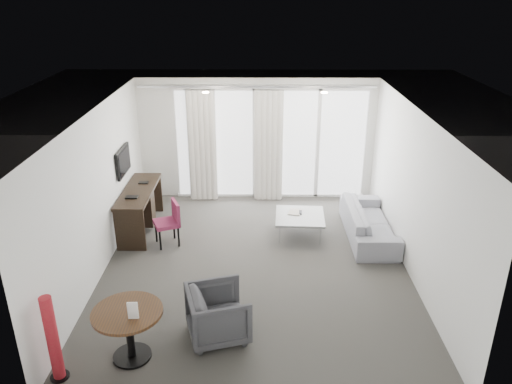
{
  "coord_description": "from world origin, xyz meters",
  "views": [
    {
      "loc": [
        0.06,
        -7.2,
        4.4
      ],
      "look_at": [
        0.0,
        0.6,
        1.1
      ],
      "focal_mm": 35.0,
      "sensor_mm": 36.0,
      "label": 1
    }
  ],
  "objects_px": {
    "desk": "(140,210)",
    "tub_armchair": "(218,314)",
    "desk_chair": "(166,224)",
    "sofa": "(369,222)",
    "rattan_chair_b": "(340,157)",
    "coffee_table": "(300,225)",
    "rattan_chair_a": "(297,157)",
    "red_lamp": "(53,339)",
    "round_table": "(130,334)"
  },
  "relations": [
    {
      "from": "desk",
      "to": "coffee_table",
      "type": "relative_size",
      "value": 1.97
    },
    {
      "from": "desk",
      "to": "tub_armchair",
      "type": "distance_m",
      "value": 3.56
    },
    {
      "from": "desk",
      "to": "red_lamp",
      "type": "xyz_separation_m",
      "value": [
        -0.14,
        -3.9,
        0.16
      ]
    },
    {
      "from": "desk",
      "to": "coffee_table",
      "type": "xyz_separation_m",
      "value": [
        3.01,
        -0.2,
        -0.21
      ]
    },
    {
      "from": "desk",
      "to": "tub_armchair",
      "type": "relative_size",
      "value": 2.24
    },
    {
      "from": "desk_chair",
      "to": "round_table",
      "type": "xyz_separation_m",
      "value": [
        0.05,
        -2.96,
        -0.06
      ]
    },
    {
      "from": "sofa",
      "to": "tub_armchair",
      "type": "bearing_deg",
      "value": 138.14
    },
    {
      "from": "desk_chair",
      "to": "round_table",
      "type": "distance_m",
      "value": 2.96
    },
    {
      "from": "red_lamp",
      "to": "sofa",
      "type": "xyz_separation_m",
      "value": [
        4.43,
        3.65,
        -0.28
      ]
    },
    {
      "from": "coffee_table",
      "to": "rattan_chair_b",
      "type": "height_order",
      "value": "rattan_chair_b"
    },
    {
      "from": "sofa",
      "to": "desk_chair",
      "type": "bearing_deg",
      "value": 95.1
    },
    {
      "from": "desk_chair",
      "to": "coffee_table",
      "type": "distance_m",
      "value": 2.45
    },
    {
      "from": "round_table",
      "to": "rattan_chair_b",
      "type": "xyz_separation_m",
      "value": [
        3.6,
        6.64,
        0.07
      ]
    },
    {
      "from": "desk_chair",
      "to": "round_table",
      "type": "relative_size",
      "value": 0.93
    },
    {
      "from": "round_table",
      "to": "tub_armchair",
      "type": "xyz_separation_m",
      "value": [
        1.07,
        0.42,
        0.01
      ]
    },
    {
      "from": "desk",
      "to": "sofa",
      "type": "distance_m",
      "value": 4.3
    },
    {
      "from": "desk_chair",
      "to": "tub_armchair",
      "type": "height_order",
      "value": "desk_chair"
    },
    {
      "from": "tub_armchair",
      "to": "sofa",
      "type": "bearing_deg",
      "value": -57.87
    },
    {
      "from": "tub_armchair",
      "to": "coffee_table",
      "type": "xyz_separation_m",
      "value": [
        1.29,
        2.92,
        -0.15
      ]
    },
    {
      "from": "red_lamp",
      "to": "coffee_table",
      "type": "height_order",
      "value": "red_lamp"
    },
    {
      "from": "desk",
      "to": "rattan_chair_a",
      "type": "distance_m",
      "value": 4.41
    },
    {
      "from": "tub_armchair",
      "to": "sofa",
      "type": "relative_size",
      "value": 0.39
    },
    {
      "from": "sofa",
      "to": "rattan_chair_b",
      "type": "height_order",
      "value": "rattan_chair_b"
    },
    {
      "from": "desk",
      "to": "coffee_table",
      "type": "bearing_deg",
      "value": -3.88
    },
    {
      "from": "sofa",
      "to": "rattan_chair_a",
      "type": "relative_size",
      "value": 2.34
    },
    {
      "from": "rattan_chair_b",
      "to": "sofa",
      "type": "bearing_deg",
      "value": -72.81
    },
    {
      "from": "round_table",
      "to": "rattan_chair_a",
      "type": "distance_m",
      "value": 7.06
    },
    {
      "from": "rattan_chair_a",
      "to": "coffee_table",
      "type": "bearing_deg",
      "value": -88.39
    },
    {
      "from": "red_lamp",
      "to": "coffee_table",
      "type": "bearing_deg",
      "value": 49.52
    },
    {
      "from": "desk_chair",
      "to": "sofa",
      "type": "bearing_deg",
      "value": -17.99
    },
    {
      "from": "tub_armchair",
      "to": "round_table",
      "type": "bearing_deg",
      "value": 95.32
    },
    {
      "from": "desk",
      "to": "rattan_chair_a",
      "type": "bearing_deg",
      "value": 43.73
    },
    {
      "from": "desk_chair",
      "to": "round_table",
      "type": "bearing_deg",
      "value": -112.12
    },
    {
      "from": "desk_chair",
      "to": "red_lamp",
      "type": "relative_size",
      "value": 0.71
    },
    {
      "from": "red_lamp",
      "to": "coffee_table",
      "type": "relative_size",
      "value": 1.28
    },
    {
      "from": "red_lamp",
      "to": "rattan_chair_a",
      "type": "xyz_separation_m",
      "value": [
        3.32,
        6.95,
        -0.14
      ]
    },
    {
      "from": "sofa",
      "to": "desk",
      "type": "bearing_deg",
      "value": 86.65
    },
    {
      "from": "sofa",
      "to": "coffee_table",
      "type": "bearing_deg",
      "value": 87.91
    },
    {
      "from": "round_table",
      "to": "rattan_chair_b",
      "type": "distance_m",
      "value": 7.55
    },
    {
      "from": "coffee_table",
      "to": "sofa",
      "type": "bearing_deg",
      "value": -2.09
    },
    {
      "from": "round_table",
      "to": "rattan_chair_a",
      "type": "height_order",
      "value": "rattan_chair_a"
    },
    {
      "from": "red_lamp",
      "to": "coffee_table",
      "type": "xyz_separation_m",
      "value": [
        3.15,
        3.7,
        -0.37
      ]
    },
    {
      "from": "rattan_chair_a",
      "to": "rattan_chair_b",
      "type": "xyz_separation_m",
      "value": [
        1.06,
        0.06,
        -0.01
      ]
    },
    {
      "from": "desk_chair",
      "to": "rattan_chair_b",
      "type": "distance_m",
      "value": 5.18
    },
    {
      "from": "red_lamp",
      "to": "tub_armchair",
      "type": "relative_size",
      "value": 1.46
    },
    {
      "from": "red_lamp",
      "to": "rattan_chair_a",
      "type": "bearing_deg",
      "value": 64.42
    },
    {
      "from": "sofa",
      "to": "rattan_chair_b",
      "type": "relative_size",
      "value": 2.4
    },
    {
      "from": "tub_armchair",
      "to": "sofa",
      "type": "distance_m",
      "value": 3.85
    },
    {
      "from": "tub_armchair",
      "to": "coffee_table",
      "type": "distance_m",
      "value": 3.19
    },
    {
      "from": "desk",
      "to": "round_table",
      "type": "relative_size",
      "value": 2.01
    }
  ]
}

